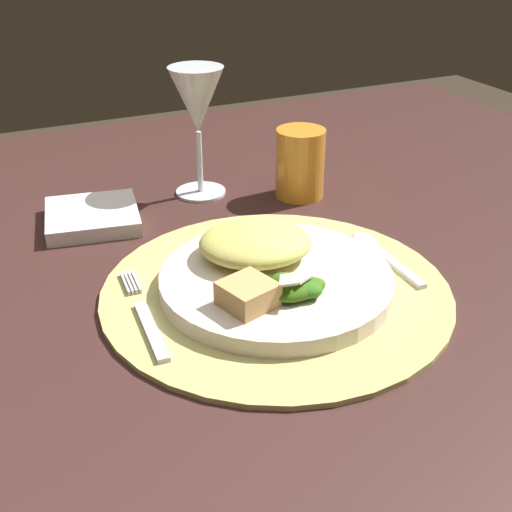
# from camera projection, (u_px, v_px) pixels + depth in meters

# --- Properties ---
(dining_table) EXTENTS (1.44, 1.08, 0.74)m
(dining_table) POSITION_uv_depth(u_px,v_px,m) (218.00, 364.00, 0.86)
(dining_table) COLOR #3C221F
(dining_table) RESTS_ON ground
(placemat) EXTENTS (0.37, 0.37, 0.01)m
(placemat) POSITION_uv_depth(u_px,v_px,m) (276.00, 291.00, 0.70)
(placemat) COLOR tan
(placemat) RESTS_ON dining_table
(dinner_plate) EXTENTS (0.24, 0.24, 0.02)m
(dinner_plate) POSITION_uv_depth(u_px,v_px,m) (276.00, 281.00, 0.70)
(dinner_plate) COLOR silver
(dinner_plate) RESTS_ON placemat
(pasta_serving) EXTENTS (0.15, 0.14, 0.03)m
(pasta_serving) POSITION_uv_depth(u_px,v_px,m) (255.00, 243.00, 0.72)
(pasta_serving) COLOR #D5CE60
(pasta_serving) RESTS_ON dinner_plate
(salad_greens) EXTENTS (0.06, 0.06, 0.03)m
(salad_greens) POSITION_uv_depth(u_px,v_px,m) (296.00, 287.00, 0.65)
(salad_greens) COLOR #3F7520
(salad_greens) RESTS_ON dinner_plate
(bread_piece) EXTENTS (0.06, 0.06, 0.02)m
(bread_piece) POSITION_uv_depth(u_px,v_px,m) (248.00, 294.00, 0.63)
(bread_piece) COLOR tan
(bread_piece) RESTS_ON dinner_plate
(fork) EXTENTS (0.02, 0.17, 0.00)m
(fork) POSITION_uv_depth(u_px,v_px,m) (145.00, 317.00, 0.65)
(fork) COLOR silver
(fork) RESTS_ON placemat
(spoon) EXTENTS (0.03, 0.14, 0.01)m
(spoon) POSITION_uv_depth(u_px,v_px,m) (376.00, 249.00, 0.77)
(spoon) COLOR silver
(spoon) RESTS_ON placemat
(napkin) EXTENTS (0.13, 0.13, 0.02)m
(napkin) POSITION_uv_depth(u_px,v_px,m) (92.00, 217.00, 0.85)
(napkin) COLOR white
(napkin) RESTS_ON dining_table
(wine_glass) EXTENTS (0.07, 0.07, 0.18)m
(wine_glass) POSITION_uv_depth(u_px,v_px,m) (197.00, 105.00, 0.88)
(wine_glass) COLOR silver
(wine_glass) RESTS_ON dining_table
(amber_tumbler) EXTENTS (0.07, 0.07, 0.09)m
(amber_tumbler) POSITION_uv_depth(u_px,v_px,m) (300.00, 163.00, 0.91)
(amber_tumbler) COLOR orange
(amber_tumbler) RESTS_ON dining_table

